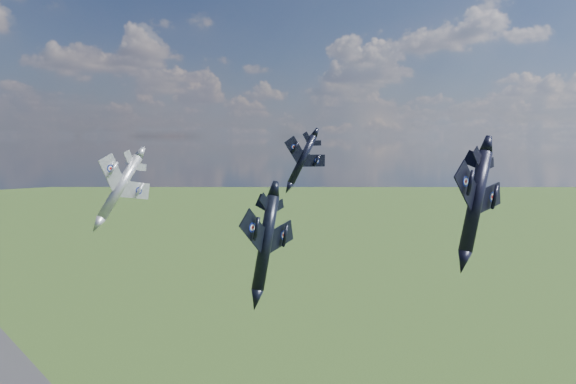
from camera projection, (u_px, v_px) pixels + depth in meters
jet_lead_navy at (266, 242)px, 59.34m from camera, size 13.51×16.01×5.49m
jet_right_navy at (476, 201)px, 63.38m from camera, size 13.03×16.87×7.00m
jet_high_navy at (302, 159)px, 98.61m from camera, size 12.51×14.97×6.80m
jet_left_silver at (120, 187)px, 71.26m from camera, size 11.11×14.23×7.68m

